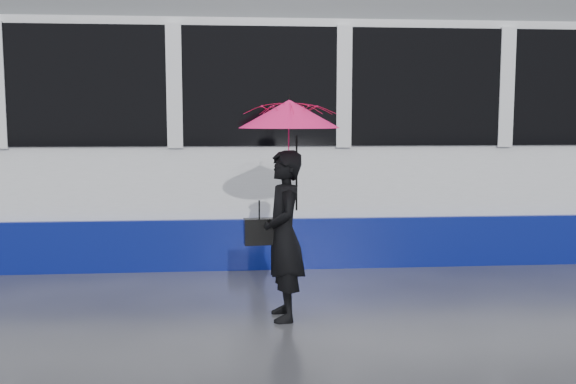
{
  "coord_description": "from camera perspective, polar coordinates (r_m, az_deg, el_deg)",
  "views": [
    {
      "loc": [
        -0.81,
        -6.37,
        1.82
      ],
      "look_at": [
        -0.29,
        -0.09,
        1.1
      ],
      "focal_mm": 40.0,
      "sensor_mm": 36.0,
      "label": 1
    }
  ],
  "objects": [
    {
      "name": "ground",
      "position": [
        6.68,
        2.41,
        -9.31
      ],
      "size": [
        90.0,
        90.0,
        0.0
      ],
      "primitive_type": "plane",
      "color": "#28282D",
      "rests_on": "ground"
    },
    {
      "name": "rails",
      "position": [
        9.09,
        0.45,
        -4.97
      ],
      "size": [
        34.0,
        1.51,
        0.02
      ],
      "color": "#3F3D38",
      "rests_on": "ground"
    },
    {
      "name": "tram",
      "position": [
        9.06,
        6.77,
        5.31
      ],
      "size": [
        26.0,
        2.56,
        3.35
      ],
      "color": "white",
      "rests_on": "ground"
    },
    {
      "name": "woman",
      "position": [
        5.81,
        -0.38,
        -3.89
      ],
      "size": [
        0.42,
        0.59,
        1.54
      ],
      "primitive_type": "imported",
      "rotation": [
        0.0,
        0.0,
        -1.48
      ],
      "color": "black",
      "rests_on": "ground"
    },
    {
      "name": "umbrella",
      "position": [
        5.72,
        0.11,
        5.2
      ],
      "size": [
        0.99,
        0.99,
        1.04
      ],
      "rotation": [
        0.0,
        0.0,
        0.09
      ],
      "color": "#DE1265",
      "rests_on": "ground"
    },
    {
      "name": "handbag",
      "position": [
        5.81,
        -2.56,
        -3.52
      ],
      "size": [
        0.29,
        0.14,
        0.42
      ],
      "rotation": [
        0.0,
        0.0,
        0.09
      ],
      "color": "black",
      "rests_on": "ground"
    }
  ]
}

